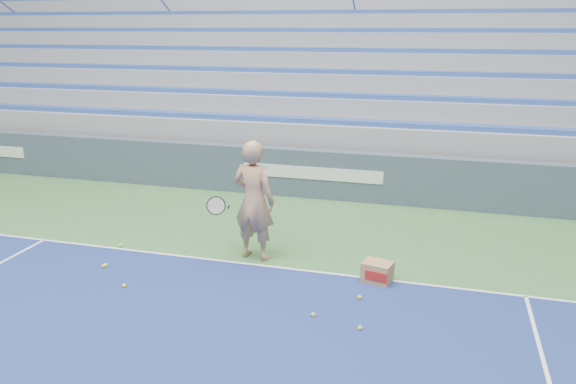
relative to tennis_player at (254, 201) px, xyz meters
name	(u,v)px	position (x,y,z in m)	size (l,w,h in m)	color
sponsor_barrier	(313,174)	(0.15, 3.68, -0.46)	(30.00, 0.32, 1.10)	#3C4A5C
bleachers	(356,73)	(0.15, 9.40, 1.35)	(31.00, 9.15, 7.30)	gray
tennis_player	(254,201)	(0.00, 0.00, 0.00)	(1.01, 0.92, 2.02)	tan
ball_box	(377,272)	(2.12, -0.39, -0.85)	(0.50, 0.42, 0.33)	#A1794E
tennis_ball_0	(124,286)	(-1.51, -1.63, -0.98)	(0.07, 0.07, 0.07)	#C5D22B
tennis_ball_1	(120,245)	(-2.44, -0.22, -0.98)	(0.07, 0.07, 0.07)	#C5D22B
tennis_ball_2	(360,297)	(1.95, -1.04, -0.98)	(0.07, 0.07, 0.07)	#C5D22B
tennis_ball_3	(247,252)	(-0.18, 0.10, -0.98)	(0.07, 0.07, 0.07)	#C5D22B
tennis_ball_4	(313,315)	(1.42, -1.72, -0.98)	(0.07, 0.07, 0.07)	#C5D22B
tennis_ball_5	(104,266)	(-2.22, -1.08, -0.98)	(0.07, 0.07, 0.07)	#C5D22B
tennis_ball_6	(360,328)	(2.08, -1.89, -0.98)	(0.07, 0.07, 0.07)	#C5D22B
tennis_ball_7	(106,265)	(-2.21, -1.04, -0.98)	(0.07, 0.07, 0.07)	#C5D22B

